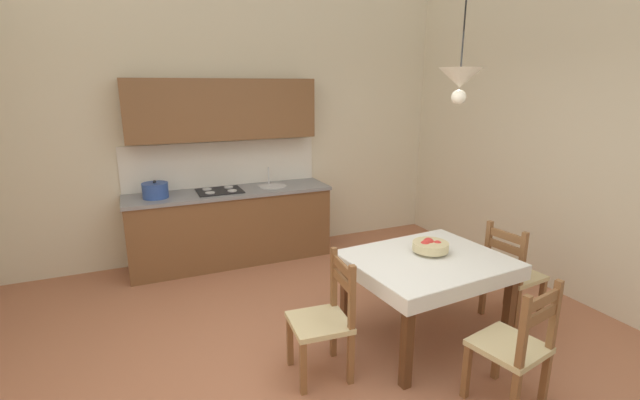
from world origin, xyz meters
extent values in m
cube|color=#AD6B4C|center=(0.00, 0.00, -0.05)|extent=(6.12, 6.23, 0.10)
cube|color=beige|center=(0.00, 2.87, 2.10)|extent=(6.12, 0.12, 4.19)
cube|color=beige|center=(2.82, 0.00, 2.10)|extent=(0.12, 6.23, 4.19)
cube|color=brown|center=(-0.20, 2.50, 0.43)|extent=(2.39, 0.60, 0.86)
cube|color=gray|center=(-0.20, 2.49, 0.88)|extent=(2.42, 0.63, 0.04)
cube|color=white|center=(-0.20, 2.80, 1.18)|extent=(2.39, 0.01, 0.55)
cube|color=brown|center=(-0.20, 2.63, 1.85)|extent=(2.19, 0.34, 0.70)
cube|color=black|center=(-0.20, 2.23, 0.04)|extent=(2.35, 0.02, 0.09)
cylinder|color=silver|center=(0.34, 2.50, 0.90)|extent=(0.34, 0.34, 0.02)
cylinder|color=silver|center=(0.34, 2.64, 1.01)|extent=(0.02, 0.02, 0.22)
cube|color=black|center=(-0.32, 2.50, 0.91)|extent=(0.52, 0.42, 0.01)
cylinder|color=silver|center=(-0.45, 2.40, 0.92)|extent=(0.11, 0.11, 0.01)
cylinder|color=silver|center=(-0.19, 2.40, 0.92)|extent=(0.11, 0.11, 0.01)
cylinder|color=silver|center=(-0.45, 2.60, 0.92)|extent=(0.11, 0.11, 0.01)
cylinder|color=silver|center=(-0.19, 2.60, 0.92)|extent=(0.11, 0.11, 0.01)
cylinder|color=#2D4C9E|center=(-1.03, 2.48, 0.98)|extent=(0.28, 0.28, 0.15)
cylinder|color=#2D4C9E|center=(-1.03, 2.48, 1.06)|extent=(0.29, 0.29, 0.02)
sphere|color=black|center=(-1.03, 2.48, 1.08)|extent=(0.04, 0.04, 0.04)
cube|color=#56331C|center=(0.90, 0.09, 0.74)|extent=(1.25, 1.04, 0.02)
cube|color=#56331C|center=(0.40, -0.36, 0.36)|extent=(0.08, 0.08, 0.73)
cube|color=#56331C|center=(1.46, -0.28, 0.36)|extent=(0.08, 0.08, 0.73)
cube|color=#56331C|center=(0.34, 0.47, 0.36)|extent=(0.08, 0.08, 0.73)
cube|color=#56331C|center=(1.39, 0.55, 0.36)|extent=(0.08, 0.08, 0.73)
cube|color=white|center=(0.90, 0.09, 0.75)|extent=(1.31, 1.10, 0.00)
cube|color=white|center=(0.94, -0.41, 0.69)|extent=(1.23, 0.10, 0.12)
cube|color=white|center=(0.86, 0.60, 0.69)|extent=(1.23, 0.10, 0.12)
cube|color=white|center=(0.28, 0.05, 0.69)|extent=(0.08, 1.01, 0.12)
cube|color=white|center=(1.52, 0.14, 0.69)|extent=(0.08, 1.01, 0.12)
cube|color=#D1BC89|center=(-0.11, 0.03, 0.43)|extent=(0.45, 0.45, 0.04)
cube|color=brown|center=(-0.30, -0.13, 0.21)|extent=(0.05, 0.05, 0.41)
cube|color=brown|center=(-0.27, 0.22, 0.21)|extent=(0.05, 0.05, 0.41)
cube|color=brown|center=(0.06, -0.17, 0.46)|extent=(0.05, 0.05, 0.93)
cube|color=brown|center=(0.09, 0.19, 0.46)|extent=(0.05, 0.05, 0.93)
cube|color=brown|center=(0.07, 0.01, 0.84)|extent=(0.05, 0.32, 0.07)
cube|color=brown|center=(0.07, 0.01, 0.74)|extent=(0.05, 0.32, 0.07)
cube|color=#D1BC89|center=(0.94, -0.76, 0.43)|extent=(0.49, 0.49, 0.04)
cube|color=brown|center=(0.72, -0.62, 0.21)|extent=(0.05, 0.05, 0.41)
cube|color=brown|center=(1.08, -0.55, 0.21)|extent=(0.05, 0.05, 0.41)
cube|color=brown|center=(0.79, -0.98, 0.46)|extent=(0.05, 0.05, 0.93)
cube|color=brown|center=(1.15, -0.90, 0.46)|extent=(0.05, 0.05, 0.93)
cube|color=brown|center=(0.97, -0.94, 0.84)|extent=(0.32, 0.09, 0.07)
cube|color=brown|center=(0.97, -0.94, 0.74)|extent=(0.32, 0.09, 0.07)
cube|color=#D1BC89|center=(1.88, 0.07, 0.43)|extent=(0.46, 0.46, 0.04)
cube|color=brown|center=(2.04, 0.27, 0.21)|extent=(0.05, 0.05, 0.41)
cube|color=brown|center=(2.08, -0.09, 0.21)|extent=(0.05, 0.05, 0.41)
cube|color=brown|center=(1.68, 0.23, 0.46)|extent=(0.05, 0.05, 0.93)
cube|color=brown|center=(1.72, -0.13, 0.46)|extent=(0.05, 0.05, 0.93)
cube|color=brown|center=(1.70, 0.05, 0.84)|extent=(0.06, 0.32, 0.07)
cube|color=brown|center=(1.70, 0.05, 0.74)|extent=(0.06, 0.32, 0.07)
cylinder|color=beige|center=(0.98, 0.17, 0.77)|extent=(0.17, 0.17, 0.02)
cylinder|color=beige|center=(0.98, 0.17, 0.81)|extent=(0.30, 0.30, 0.07)
sphere|color=red|center=(0.93, 0.18, 0.82)|extent=(0.09, 0.09, 0.09)
sphere|color=red|center=(1.04, 0.15, 0.82)|extent=(0.08, 0.08, 0.08)
sphere|color=red|center=(0.98, 0.20, 0.83)|extent=(0.10, 0.10, 0.10)
cylinder|color=black|center=(1.01, 0.00, 2.51)|extent=(0.01, 0.01, 0.57)
cone|color=silver|center=(1.01, 0.00, 2.18)|extent=(0.32, 0.32, 0.14)
sphere|color=white|center=(1.01, 0.00, 2.04)|extent=(0.11, 0.11, 0.11)
camera|label=1|loc=(-1.27, -2.63, 2.13)|focal=24.68mm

